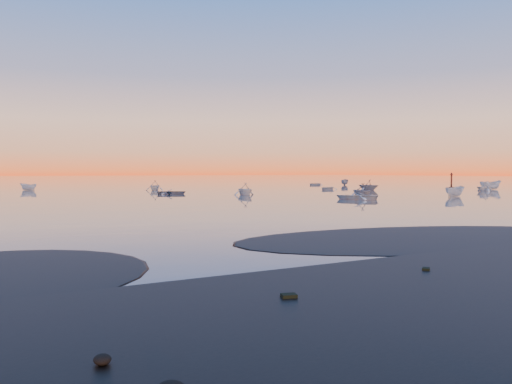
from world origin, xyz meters
TOP-DOWN VIEW (x-y plane):
  - ground at (0.00, 100.00)m, footprint 600.00×600.00m
  - moored_fleet at (0.00, 53.00)m, footprint 124.00×58.00m
  - boat_near_center at (25.01, 24.00)m, footprint 2.31×3.83m
  - boat_near_right at (5.91, 39.71)m, footprint 3.44×1.75m
  - channel_marker at (50.61, 45.67)m, footprint 0.81×0.81m

SIDE VIEW (x-z plane):
  - ground at x=0.00m, z-range 0.00..0.00m
  - moored_fleet at x=0.00m, z-range -0.60..0.60m
  - boat_near_center at x=25.01m, z-range -0.62..0.62m
  - boat_near_right at x=5.91m, z-range -0.58..0.58m
  - channel_marker at x=50.61m, z-range -0.30..2.59m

